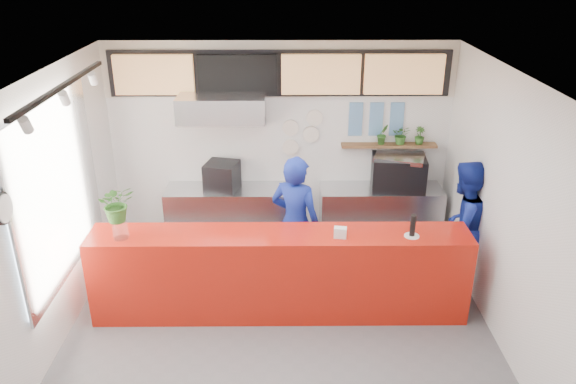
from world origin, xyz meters
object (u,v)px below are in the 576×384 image
(panini_oven, at_px, (222,176))
(pepper_mill, at_px, (413,225))
(staff_center, at_px, (295,223))
(staff_right, at_px, (461,225))
(espresso_machine, at_px, (398,173))
(service_counter, at_px, (280,274))

(panini_oven, relative_size, pepper_mill, 1.74)
(staff_center, xyz_separation_m, staff_right, (2.14, -0.01, -0.04))
(espresso_machine, distance_m, staff_center, 1.93)
(panini_oven, height_order, staff_right, staff_right)
(service_counter, relative_size, panini_oven, 10.03)
(service_counter, height_order, staff_center, staff_center)
(panini_oven, bearing_deg, staff_right, -7.08)
(service_counter, bearing_deg, staff_center, 72.82)
(staff_center, xyz_separation_m, pepper_mill, (1.33, -0.72, 0.33))
(panini_oven, distance_m, espresso_machine, 2.58)
(staff_right, height_order, pepper_mill, staff_right)
(service_counter, relative_size, pepper_mill, 17.48)
(staff_center, height_order, pepper_mill, staff_center)
(service_counter, relative_size, staff_center, 2.46)
(staff_center, relative_size, pepper_mill, 7.09)
(panini_oven, relative_size, espresso_machine, 0.59)
(service_counter, height_order, panini_oven, panini_oven)
(espresso_machine, distance_m, pepper_mill, 1.89)
(service_counter, height_order, espresso_machine, espresso_machine)
(espresso_machine, distance_m, staff_right, 1.35)
(pepper_mill, bearing_deg, panini_oven, 141.76)
(espresso_machine, xyz_separation_m, staff_center, (-1.53, -1.16, -0.23))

